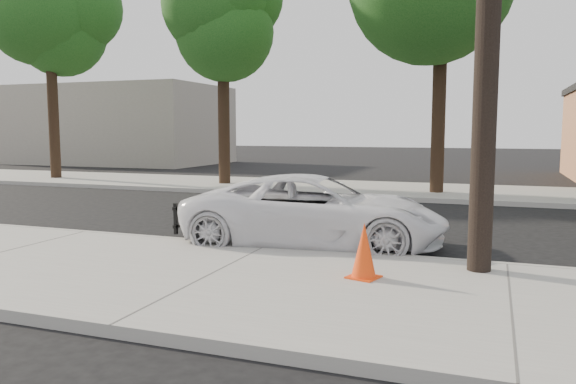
{
  "coord_description": "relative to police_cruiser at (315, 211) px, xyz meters",
  "views": [
    {
      "loc": [
        3.74,
        -11.23,
        2.2
      ],
      "look_at": [
        0.02,
        -1.09,
        1.0
      ],
      "focal_mm": 35.0,
      "sensor_mm": 36.0,
      "label": 1
    }
  ],
  "objects": [
    {
      "name": "ground",
      "position": [
        -0.62,
        1.24,
        -0.68
      ],
      "size": [
        120.0,
        120.0,
        0.0
      ],
      "primitive_type": "plane",
      "color": "black",
      "rests_on": "ground"
    },
    {
      "name": "near_sidewalk",
      "position": [
        -0.62,
        -3.06,
        -0.6
      ],
      "size": [
        90.0,
        4.4,
        0.15
      ],
      "primitive_type": "cube",
      "color": "gray",
      "rests_on": "ground"
    },
    {
      "name": "far_sidewalk",
      "position": [
        -0.62,
        9.74,
        -0.6
      ],
      "size": [
        90.0,
        5.0,
        0.15
      ],
      "primitive_type": "cube",
      "color": "gray",
      "rests_on": "ground"
    },
    {
      "name": "curb_near",
      "position": [
        -0.62,
        -0.86,
        -0.6
      ],
      "size": [
        90.0,
        0.12,
        0.16
      ],
      "primitive_type": "cube",
      "color": "#9E9B93",
      "rests_on": "ground"
    },
    {
      "name": "building_far",
      "position": [
        -20.62,
        21.24,
        1.82
      ],
      "size": [
        14.0,
        8.0,
        5.0
      ],
      "primitive_type": "cube",
      "color": "gray",
      "rests_on": "ground"
    },
    {
      "name": "tree_a",
      "position": [
        -14.42,
        9.09,
        5.85
      ],
      "size": [
        4.65,
        4.5,
        9.0
      ],
      "color": "black",
      "rests_on": "far_sidewalk"
    },
    {
      "name": "tree_b",
      "position": [
        -6.43,
        9.3,
        5.47
      ],
      "size": [
        4.34,
        4.2,
        8.45
      ],
      "color": "black",
      "rests_on": "far_sidewalk"
    },
    {
      "name": "police_cruiser",
      "position": [
        0.0,
        0.0,
        0.0
      ],
      "size": [
        5.12,
        2.81,
        1.36
      ],
      "primitive_type": "imported",
      "rotation": [
        0.0,
        0.0,
        1.69
      ],
      "color": "white",
      "rests_on": "ground"
    },
    {
      "name": "traffic_cone",
      "position": [
        1.48,
        -2.46,
        -0.16
      ],
      "size": [
        0.49,
        0.49,
        0.78
      ],
      "rotation": [
        0.0,
        0.0,
        -0.28
      ],
      "color": "#FA400D",
      "rests_on": "near_sidewalk"
    }
  ]
}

